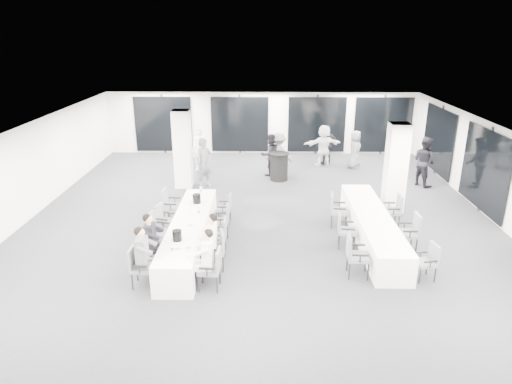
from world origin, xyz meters
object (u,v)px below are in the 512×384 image
standing_guest_c (279,151)px  ice_bucket_near (177,235)px  standing_guest_d (327,143)px  standing_guest_e (355,147)px  chair_side_left_near (355,253)px  standing_guest_a (204,160)px  standing_guest_h (425,158)px  chair_side_left_mid (344,228)px  chair_side_right_mid (411,230)px  chair_main_left_mid (156,229)px  chair_main_right_second (217,248)px  standing_guest_g (200,147)px  chair_side_right_far (394,209)px  chair_side_left_far (336,208)px  banquet_table_side (372,227)px  chair_main_right_near (213,266)px  chair_main_right_mid (220,234)px  banquet_table_main (190,234)px  chair_main_left_near (139,264)px  chair_main_left_fourth (163,218)px  standing_guest_b (270,152)px  chair_main_left_second (147,249)px  chair_main_left_far (170,203)px  standing_guest_f (324,143)px  chair_main_right_fourth (223,219)px  ice_bucket_far (197,199)px  chair_side_right_near (428,259)px  chair_main_right_far (226,206)px  cocktail_table (279,166)px

standing_guest_c → ice_bucket_near: size_ratio=7.45×
standing_guest_d → standing_guest_e: (1.08, -0.49, -0.07)m
chair_side_left_near → standing_guest_a: bearing=-142.5°
standing_guest_c → standing_guest_h: bearing=-169.2°
chair_side_left_mid → chair_side_right_mid: bearing=89.9°
chair_main_left_mid → chair_main_right_second: chair_main_left_mid is taller
chair_main_left_mid → standing_guest_g: bearing=-170.5°
chair_side_left_mid → chair_side_right_far: 2.15m
chair_side_left_mid → chair_side_left_far: (-0.00, 1.35, 0.03)m
banquet_table_side → standing_guest_h: standing_guest_h is taller
chair_main_right_near → chair_main_right_mid: 1.66m
chair_side_right_mid → banquet_table_main: bearing=90.1°
chair_main_left_mid → standing_guest_d: 9.74m
banquet_table_main → chair_main_left_near: (-0.83, -1.92, 0.16)m
chair_main_left_fourth → standing_guest_b: standing_guest_b is taller
chair_main_left_second → chair_main_left_far: size_ratio=0.91×
chair_main_left_near → chair_main_left_fourth: (0.00, 2.62, -0.01)m
banquet_table_side → chair_main_right_mid: 4.16m
chair_main_left_fourth → standing_guest_e: (6.52, 6.74, 0.36)m
chair_main_left_fourth → ice_bucket_near: size_ratio=3.61×
standing_guest_h → chair_main_right_second: bearing=101.2°
chair_main_left_fourth → chair_main_right_second: (1.66, -1.82, 0.02)m
chair_main_right_second → standing_guest_f: bearing=-33.5°
chair_main_right_fourth → chair_side_left_far: 3.32m
chair_main_left_second → chair_side_left_near: chair_side_left_near is taller
banquet_table_side → chair_side_left_far: bearing=131.7°
ice_bucket_far → standing_guest_f: bearing=55.7°
chair_side_left_far → chair_side_right_near: size_ratio=1.13×
chair_main_right_near → standing_guest_c: 8.63m
standing_guest_e → ice_bucket_near: standing_guest_e is taller
standing_guest_b → ice_bucket_far: bearing=41.6°
chair_main_right_far → standing_guest_h: size_ratio=0.42×
chair_main_right_mid → chair_main_left_fourth: bearing=56.1°
cocktail_table → standing_guest_c: standing_guest_c is taller
chair_side_right_mid → ice_bucket_far: chair_side_right_mid is taller
chair_main_right_mid → chair_side_right_near: size_ratio=1.10×
chair_main_right_far → chair_side_left_near: 4.47m
banquet_table_main → ice_bucket_far: bearing=88.9°
chair_side_left_mid → chair_side_right_far: bearing=136.1°
chair_main_left_far → standing_guest_b: bearing=150.0°
chair_side_right_mid → standing_guest_f: 7.98m
chair_main_right_far → standing_guest_g: bearing=17.5°
banquet_table_main → chair_main_left_fourth: 1.09m
chair_side_right_mid → standing_guest_a: standing_guest_a is taller
chair_main_left_fourth → standing_guest_f: (5.26, 7.08, 0.45)m
chair_main_left_far → chair_main_right_mid: size_ratio=1.07×
standing_guest_h → chair_main_right_far: bearing=85.8°
chair_side_left_mid → chair_side_right_mid: size_ratio=0.92×
chair_side_left_far → chair_side_right_far: bearing=98.1°
chair_side_left_mid → standing_guest_c: (-1.54, 6.32, 0.42)m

